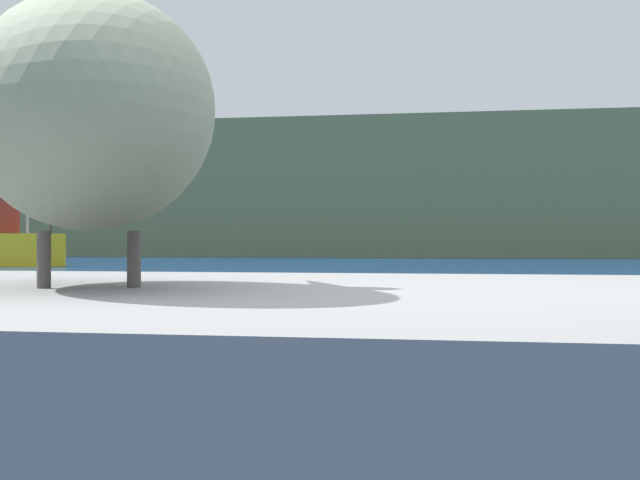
# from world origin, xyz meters

# --- Properties ---
(hillside_backdrop) EXTENTS (140.00, 17.86, 8.02)m
(hillside_backdrop) POSITION_xyz_m (0.00, 67.91, 4.01)
(hillside_backdrop) COLOR #6B7A51
(hillside_backdrop) RESTS_ON ground
(pelican) EXTENTS (0.96, 1.42, 0.90)m
(pelican) POSITION_xyz_m (-0.70, -0.05, 1.28)
(pelican) COLOR gray
(pelican) RESTS_ON pier_dock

